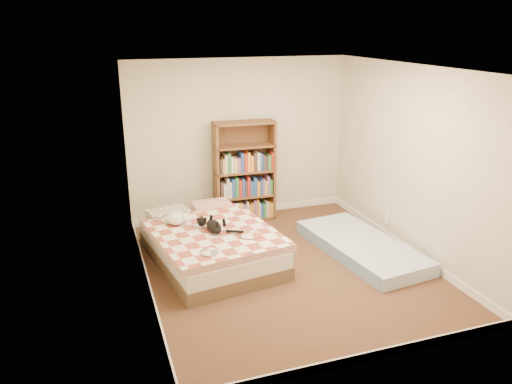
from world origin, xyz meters
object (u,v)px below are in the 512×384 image
object	(u,v)px
floor_mattress	(362,247)
black_cat	(213,225)
bed	(210,243)
bookshelf	(244,184)
white_dog	(177,218)

from	to	relation	value
floor_mattress	black_cat	world-z (taller)	black_cat
bed	bookshelf	world-z (taller)	bookshelf
white_dog	black_cat	bearing A→B (deg)	-51.97
floor_mattress	white_dog	distance (m)	2.52
floor_mattress	bed	bearing A→B (deg)	160.14
bed	white_dog	size ratio (longest dim) A/B	6.26
bed	floor_mattress	xyz separation A→B (m)	(2.00, -0.45, -0.15)
black_cat	bed	bearing A→B (deg)	67.43
floor_mattress	black_cat	xyz separation A→B (m)	(-1.98, 0.33, 0.45)
bed	floor_mattress	distance (m)	2.06
floor_mattress	white_dog	xyz separation A→B (m)	(-2.38, 0.70, 0.46)
bed	floor_mattress	world-z (taller)	bed
bookshelf	white_dog	xyz separation A→B (m)	(-1.25, -1.04, -0.03)
bed	floor_mattress	size ratio (longest dim) A/B	1.09
bookshelf	floor_mattress	distance (m)	2.13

